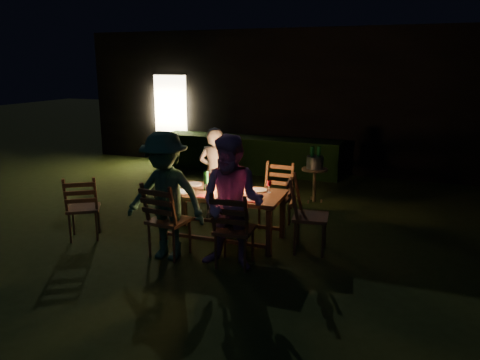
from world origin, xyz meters
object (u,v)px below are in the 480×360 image
at_px(chair_end, 309,228).
at_px(bottle_bucket_b, 318,159).
at_px(dining_table, 223,197).
at_px(person_house_side, 215,174).
at_px(chair_far_left, 215,202).
at_px(ice_bucket, 315,162).
at_px(chair_near_left, 169,233).
at_px(side_table, 315,172).
at_px(lantern, 227,180).
at_px(bottle_table, 206,181).
at_px(chair_spare, 84,219).
at_px(chair_near_right, 234,242).
at_px(person_opp_right, 232,203).
at_px(bottle_bucket_a, 312,160).
at_px(person_opp_left, 166,196).
at_px(chair_far_right, 275,208).

relative_size(chair_end, bottle_bucket_b, 3.31).
height_order(dining_table, person_house_side, person_house_side).
height_order(chair_far_left, bottle_bucket_b, chair_far_left).
xyz_separation_m(ice_bucket, bottle_bucket_b, (0.05, 0.04, 0.05)).
bearing_deg(chair_near_left, side_table, 74.58).
relative_size(lantern, bottle_table, 1.25).
distance_m(chair_far_left, person_house_side, 0.45).
distance_m(chair_spare, bottle_bucket_b, 4.09).
relative_size(chair_near_right, person_opp_right, 0.61).
bearing_deg(dining_table, bottle_bucket_a, 70.04).
xyz_separation_m(chair_spare, bottle_bucket_b, (2.70, 3.04, 0.49)).
height_order(chair_spare, lantern, lantern).
xyz_separation_m(bottle_table, bottle_bucket_a, (0.98, 2.28, -0.07)).
height_order(dining_table, person_opp_right, person_opp_right).
height_order(person_opp_left, bottle_table, person_opp_left).
bearing_deg(chair_end, lantern, -98.75).
bearing_deg(chair_near_right, person_opp_right, -94.10).
relative_size(chair_near_left, chair_end, 0.99).
relative_size(chair_near_right, bottle_table, 3.63).
bearing_deg(chair_near_right, chair_spare, 173.38).
relative_size(chair_far_right, person_opp_right, 0.61).
bearing_deg(person_house_side, lantern, 123.00).
bearing_deg(chair_near_left, lantern, 66.47).
xyz_separation_m(chair_far_right, chair_end, (0.70, -0.75, 0.02)).
height_order(chair_end, chair_spare, chair_end).
xyz_separation_m(chair_near_right, side_table, (0.31, 3.07, 0.24)).
bearing_deg(side_table, person_opp_left, -110.93).
relative_size(bottle_bucket_a, bottle_bucket_b, 1.00).
xyz_separation_m(chair_near_right, lantern, (-0.43, 0.81, 0.56)).
distance_m(chair_near_right, person_opp_right, 0.52).
bearing_deg(chair_far_left, bottle_bucket_a, -126.64).
bearing_deg(chair_far_left, ice_bucket, -127.05).
bearing_deg(chair_near_left, chair_end, 32.54).
relative_size(chair_far_left, lantern, 2.84).
bearing_deg(chair_spare, bottle_bucket_b, 14.82).
height_order(person_opp_right, side_table, person_opp_right).
bearing_deg(bottle_table, chair_end, 1.97).
height_order(chair_near_left, bottle_bucket_a, chair_near_left).
bearing_deg(chair_far_left, chair_near_right, 124.22).
relative_size(person_opp_right, lantern, 4.72).
relative_size(chair_far_left, chair_end, 0.94).
bearing_deg(chair_spare, chair_far_right, -1.86).
relative_size(chair_near_left, chair_near_right, 1.03).
bearing_deg(bottle_bucket_a, chair_end, -77.54).
distance_m(chair_near_right, bottle_bucket_b, 3.16).
height_order(chair_far_left, chair_end, chair_end).
xyz_separation_m(bottle_bucket_a, bottle_bucket_b, (0.10, 0.08, 0.00)).
bearing_deg(bottle_bucket_a, lantern, -107.16).
bearing_deg(lantern, person_house_side, 125.06).
height_order(person_house_side, bottle_bucket_a, person_house_side).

